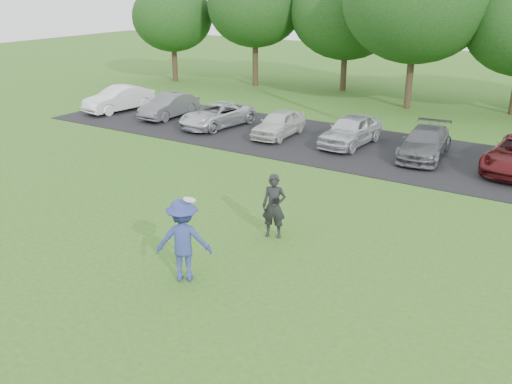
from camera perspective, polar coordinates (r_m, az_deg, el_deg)
ground at (r=12.68m, az=-8.68°, el=-10.22°), size 100.00×100.00×0.00m
parking_lot at (r=23.22m, az=12.75°, el=3.95°), size 32.00×6.50×0.03m
frisbee_player at (r=12.86m, az=-7.27°, el=-4.78°), size 1.45×1.28×2.10m
camera_bystander at (r=14.90m, az=1.81°, el=-1.43°), size 0.73×0.59×1.73m
parked_cars at (r=22.79m, az=14.98°, el=5.03°), size 30.72×4.79×1.25m
tree_row at (r=31.41m, az=22.70°, el=16.22°), size 42.39×9.85×8.64m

